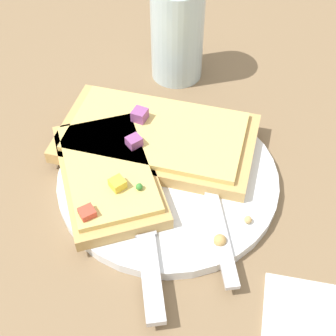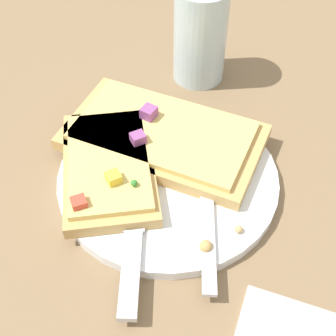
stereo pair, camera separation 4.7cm
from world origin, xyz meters
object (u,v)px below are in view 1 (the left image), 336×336
at_px(knife, 145,228).
at_px(drinking_glass, 177,33).
at_px(pizza_slice_corner, 108,173).
at_px(fork, 207,178).
at_px(plate, 168,178).
at_px(pizza_slice_main, 157,136).
at_px(napkin, 334,322).

xyz_separation_m(knife, drinking_glass, (0.02, -0.25, 0.04)).
relative_size(knife, pizza_slice_corner, 1.21).
distance_m(fork, drinking_glass, 0.20).
xyz_separation_m(fork, pizza_slice_corner, (0.10, 0.02, 0.01)).
distance_m(plate, knife, 0.07).
distance_m(fork, pizza_slice_main, 0.07).
xyz_separation_m(plate, drinking_glass, (0.03, -0.18, 0.05)).
bearing_deg(pizza_slice_corner, napkin, 36.74).
bearing_deg(pizza_slice_main, pizza_slice_corner, -117.95).
height_order(fork, napkin, fork).
height_order(knife, pizza_slice_main, pizza_slice_main).
bearing_deg(pizza_slice_corner, drinking_glass, 142.86).
height_order(pizza_slice_corner, drinking_glass, drinking_glass).
bearing_deg(pizza_slice_corner, knife, 15.68).
height_order(pizza_slice_main, pizza_slice_corner, pizza_slice_main).
height_order(pizza_slice_corner, napkin, pizza_slice_corner).
bearing_deg(drinking_glass, pizza_slice_main, 91.84).
xyz_separation_m(fork, knife, (0.05, 0.07, 0.00)).
bearing_deg(drinking_glass, knife, 94.08).
distance_m(plate, pizza_slice_corner, 0.06).
distance_m(pizza_slice_corner, drinking_glass, 0.20).
height_order(knife, pizza_slice_corner, pizza_slice_corner).
relative_size(plate, pizza_slice_main, 1.05).
height_order(knife, napkin, knife).
relative_size(plate, fork, 1.06).
bearing_deg(fork, pizza_slice_corner, 82.40).
xyz_separation_m(fork, pizza_slice_main, (0.06, -0.04, 0.01)).
bearing_deg(drinking_glass, napkin, 121.89).
height_order(pizza_slice_main, napkin, pizza_slice_main).
bearing_deg(plate, knife, 83.85).
xyz_separation_m(fork, drinking_glass, (0.07, -0.18, 0.04)).
distance_m(knife, drinking_glass, 0.25).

